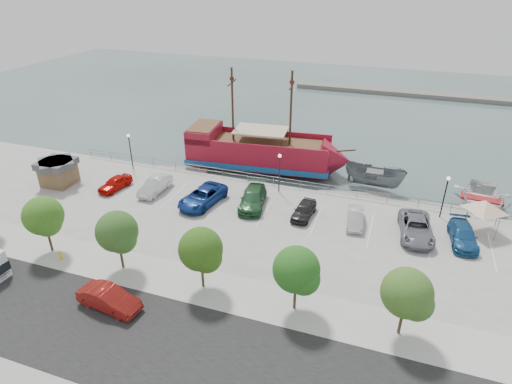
% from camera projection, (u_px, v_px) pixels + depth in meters
% --- Properties ---
extents(ground, '(160.00, 160.00, 0.00)m').
position_uv_depth(ground, '(259.00, 231.00, 40.46)').
color(ground, '#3B4B4A').
extents(street, '(100.00, 8.00, 0.04)m').
position_uv_depth(street, '(176.00, 350.00, 26.62)').
color(street, black).
rests_on(street, land_slab).
extents(sidewalk, '(100.00, 4.00, 0.05)m').
position_uv_depth(sidewalk, '(216.00, 289.00, 31.63)').
color(sidewalk, '#B4B3B0').
rests_on(sidewalk, land_slab).
extents(seawall_railing, '(50.00, 0.06, 1.00)m').
position_uv_depth(seawall_railing, '(282.00, 182.00, 46.26)').
color(seawall_railing, slate).
rests_on(seawall_railing, land_slab).
extents(far_shore, '(40.00, 3.00, 0.80)m').
position_uv_depth(far_shore, '(398.00, 93.00, 83.30)').
color(far_shore, slate).
rests_on(far_shore, ground).
extents(pirate_ship, '(20.29, 7.33, 12.66)m').
position_uv_depth(pirate_ship, '(271.00, 153.00, 51.72)').
color(pirate_ship, maroon).
rests_on(pirate_ship, ground).
extents(patrol_boat, '(7.14, 3.66, 2.64)m').
position_uv_depth(patrol_boat, '(374.00, 179.00, 47.36)').
color(patrol_boat, slate).
rests_on(patrol_boat, ground).
extents(speedboat, '(6.59, 8.64, 1.67)m').
position_uv_depth(speedboat, '(481.00, 201.00, 43.95)').
color(speedboat, silver).
rests_on(speedboat, ground).
extents(dock_west, '(6.62, 3.07, 0.37)m').
position_uv_depth(dock_west, '(181.00, 171.00, 51.86)').
color(dock_west, gray).
rests_on(dock_west, ground).
extents(dock_mid, '(7.88, 3.91, 0.43)m').
position_uv_depth(dock_mid, '(354.00, 198.00, 45.81)').
color(dock_mid, gray).
rests_on(dock_mid, ground).
extents(dock_east, '(7.99, 2.84, 0.45)m').
position_uv_depth(dock_east, '(431.00, 210.00, 43.55)').
color(dock_east, gray).
rests_on(dock_east, ground).
extents(shed, '(3.49, 3.49, 2.77)m').
position_uv_depth(shed, '(58.00, 172.00, 46.33)').
color(shed, brown).
rests_on(shed, land_slab).
extents(canopy_tent, '(4.60, 4.60, 3.37)m').
position_uv_depth(canopy_tent, '(487.00, 202.00, 37.41)').
color(canopy_tent, slate).
rests_on(canopy_tent, land_slab).
extents(street_sedan, '(4.83, 2.14, 1.54)m').
position_uv_depth(street_sedan, '(109.00, 299.00, 29.64)').
color(street_sedan, maroon).
rests_on(street_sedan, street).
extents(fire_hydrant, '(0.27, 0.27, 0.79)m').
position_uv_depth(fire_hydrant, '(61.00, 255.00, 34.64)').
color(fire_hydrant, yellow).
rests_on(fire_hydrant, sidewalk).
extents(lamp_post_left, '(0.36, 0.36, 4.28)m').
position_uv_depth(lamp_post_left, '(130.00, 145.00, 49.26)').
color(lamp_post_left, black).
rests_on(lamp_post_left, land_slab).
extents(lamp_post_mid, '(0.36, 0.36, 4.28)m').
position_uv_depth(lamp_post_mid, '(279.00, 166.00, 44.04)').
color(lamp_post_mid, black).
rests_on(lamp_post_mid, land_slab).
extents(lamp_post_right, '(0.36, 0.36, 4.28)m').
position_uv_depth(lamp_post_right, '(446.00, 190.00, 39.40)').
color(lamp_post_right, black).
rests_on(lamp_post_right, land_slab).
extents(tree_b, '(3.30, 3.20, 5.00)m').
position_uv_depth(tree_b, '(44.00, 218.00, 34.35)').
color(tree_b, '#473321').
rests_on(tree_b, sidewalk).
extents(tree_c, '(3.30, 3.20, 5.00)m').
position_uv_depth(tree_c, '(118.00, 233.00, 32.31)').
color(tree_c, '#473321').
rests_on(tree_c, sidewalk).
extents(tree_d, '(3.30, 3.20, 5.00)m').
position_uv_depth(tree_d, '(202.00, 251.00, 30.28)').
color(tree_d, '#473321').
rests_on(tree_d, sidewalk).
extents(tree_e, '(3.30, 3.20, 5.00)m').
position_uv_depth(tree_e, '(298.00, 272.00, 28.25)').
color(tree_e, '#473321').
rests_on(tree_e, sidewalk).
extents(tree_f, '(3.30, 3.20, 5.00)m').
position_uv_depth(tree_f, '(409.00, 295.00, 26.22)').
color(tree_f, '#473321').
rests_on(tree_f, sidewalk).
extents(parked_car_a, '(2.27, 4.26, 1.38)m').
position_uv_depth(parked_car_a, '(115.00, 183.00, 45.61)').
color(parked_car_a, '#BA0C06').
rests_on(parked_car_a, land_slab).
extents(parked_car_b, '(1.74, 4.74, 1.55)m').
position_uv_depth(parked_car_b, '(155.00, 185.00, 44.96)').
color(parked_car_b, silver).
rests_on(parked_car_b, land_slab).
extents(parked_car_c, '(3.77, 6.33, 1.65)m').
position_uv_depth(parked_car_c, '(203.00, 196.00, 42.69)').
color(parked_car_c, navy).
rests_on(parked_car_c, land_slab).
extents(parked_car_d, '(3.24, 5.96, 1.64)m').
position_uv_depth(parked_car_d, '(253.00, 199.00, 42.31)').
color(parked_car_d, '#24542E').
rests_on(parked_car_d, land_slab).
extents(parked_car_e, '(1.93, 4.22, 1.40)m').
position_uv_depth(parked_car_e, '(304.00, 210.00, 40.56)').
color(parked_car_e, black).
rests_on(parked_car_e, land_slab).
extents(parked_car_f, '(1.89, 4.24, 1.35)m').
position_uv_depth(parked_car_f, '(355.00, 218.00, 39.38)').
color(parked_car_f, silver).
rests_on(parked_car_f, land_slab).
extents(parked_car_g, '(3.36, 6.15, 1.64)m').
position_uv_depth(parked_car_g, '(416.00, 228.00, 37.58)').
color(parked_car_g, gray).
rests_on(parked_car_g, land_slab).
extents(parked_car_h, '(2.49, 5.18, 1.46)m').
position_uv_depth(parked_car_h, '(463.00, 235.00, 36.70)').
color(parked_car_h, '#1D5084').
rests_on(parked_car_h, land_slab).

